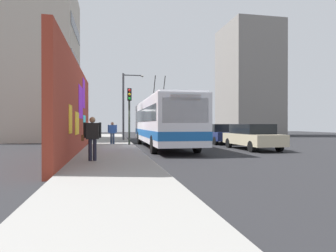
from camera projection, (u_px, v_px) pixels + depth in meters
name	position (u px, v px, depth m)	size (l,w,h in m)	color
ground_plane	(135.00, 148.00, 19.49)	(80.00, 80.00, 0.00)	#232326
sidewalk_slab	(111.00, 147.00, 19.18)	(48.00, 3.20, 0.15)	gray
graffiti_wall	(76.00, 110.00, 14.76)	(13.70, 0.32, 4.58)	maroon
building_far_left	(29.00, 64.00, 28.02)	(8.74, 8.54, 14.60)	#B2A899
building_far_right	(248.00, 81.00, 40.22)	(8.13, 6.67, 15.02)	gray
city_bus	(163.00, 121.00, 19.43)	(11.78, 2.66, 4.98)	silver
parked_car_champagne	(252.00, 136.00, 18.22)	(4.87, 1.94, 1.58)	#C6B793
parked_car_navy	(219.00, 133.00, 23.67)	(4.35, 1.94, 1.58)	navy
parked_car_silver	(197.00, 132.00, 29.68)	(4.72, 1.77, 1.58)	#B7B7BC
parked_car_dark_gray	(183.00, 130.00, 35.46)	(4.73, 1.88, 1.58)	#38383D
pedestrian_near_wall	(92.00, 135.00, 11.40)	(0.23, 0.76, 1.70)	#1E1E2D
pedestrian_midblock	(112.00, 131.00, 21.04)	(0.22, 0.64, 1.57)	#2D3F59
traffic_light	(129.00, 107.00, 20.09)	(0.49, 0.28, 3.90)	#2D382D
street_lamp	(126.00, 101.00, 26.78)	(0.44, 1.95, 6.06)	#4C4C51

